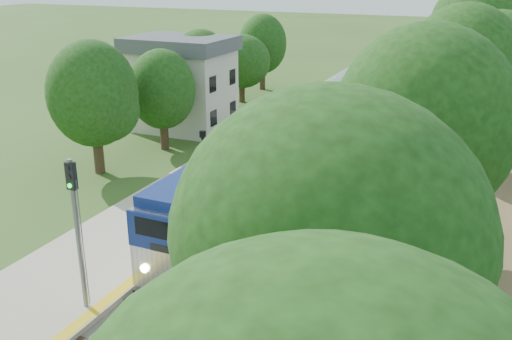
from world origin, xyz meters
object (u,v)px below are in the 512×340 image
at_px(train, 399,69).
at_px(signal_farside, 389,144).
at_px(signal_gantry, 423,49).
at_px(signal_platform, 76,219).
at_px(station_building, 182,83).
at_px(lamppost_far, 204,170).

xyz_separation_m(train, signal_farside, (6.20, -36.87, 1.95)).
xyz_separation_m(signal_gantry, signal_platform, (-5.37, -51.37, -0.51)).
distance_m(station_building, signal_gantry, 29.94).
height_order(station_building, train, station_building).
bearing_deg(signal_farside, signal_platform, -121.30).
relative_size(signal_gantry, lamppost_far, 1.94).
relative_size(signal_platform, signal_farside, 0.94).
distance_m(station_building, signal_farside, 23.20).
bearing_deg(train, signal_farside, -80.46).
bearing_deg(signal_gantry, signal_farside, -84.15).
xyz_separation_m(lamppost_far, signal_platform, (0.93, -11.82, 1.99)).
bearing_deg(signal_gantry, train, 169.35).
distance_m(lamppost_far, signal_platform, 12.03).
height_order(station_building, lamppost_far, station_building).
bearing_deg(station_building, signal_platform, -67.19).
relative_size(lamppost_far, signal_platform, 0.68).
bearing_deg(signal_farside, signal_gantry, 95.85).
xyz_separation_m(station_building, lamppost_far, (10.16, -14.56, -1.77)).
distance_m(train, lamppost_far, 40.20).
bearing_deg(lamppost_far, signal_farside, 17.39).
bearing_deg(station_building, signal_farside, -29.48).
distance_m(signal_gantry, train, 3.53).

